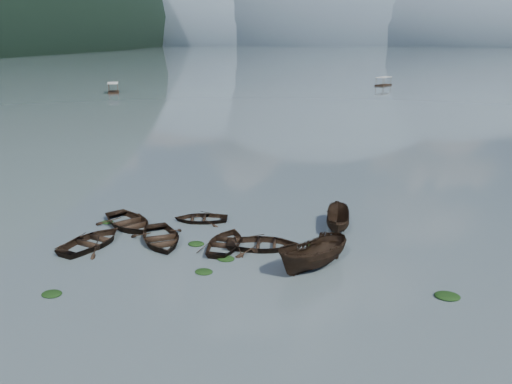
% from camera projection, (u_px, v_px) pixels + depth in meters
% --- Properties ---
extents(ground_plane, '(2400.00, 2400.00, 0.00)m').
position_uv_depth(ground_plane, '(208.00, 300.00, 24.95)').
color(ground_plane, '#4A585C').
extents(haze_mtn_a, '(520.00, 520.00, 280.00)m').
position_uv_depth(haze_mtn_a, '(214.00, 44.00, 916.22)').
color(haze_mtn_a, '#475666').
rests_on(haze_mtn_a, ground).
extents(haze_mtn_b, '(520.00, 520.00, 340.00)m').
position_uv_depth(haze_mtn_b, '(323.00, 44.00, 878.26)').
color(haze_mtn_b, '#475666').
rests_on(haze_mtn_b, ground).
extents(haze_mtn_c, '(520.00, 520.00, 260.00)m').
position_uv_depth(haze_mtn_c, '(442.00, 44.00, 840.29)').
color(haze_mtn_c, '#475666').
rests_on(haze_mtn_c, ground).
extents(rowboat_0, '(5.52, 5.97, 1.01)m').
position_uv_depth(rowboat_0, '(161.00, 243.00, 31.92)').
color(rowboat_0, black).
rests_on(rowboat_0, ground).
extents(rowboat_1, '(4.56, 5.44, 0.97)m').
position_uv_depth(rowboat_1, '(93.00, 245.00, 31.47)').
color(rowboat_1, black).
rests_on(rowboat_1, ground).
extents(rowboat_3, '(3.20, 4.40, 0.89)m').
position_uv_depth(rowboat_3, '(226.00, 246.00, 31.38)').
color(rowboat_3, black).
rests_on(rowboat_3, ground).
extents(rowboat_4, '(4.92, 3.83, 0.93)m').
position_uv_depth(rowboat_4, '(263.00, 248.00, 31.08)').
color(rowboat_4, black).
rests_on(rowboat_4, ground).
extents(rowboat_5, '(4.65, 5.11, 1.95)m').
position_uv_depth(rowboat_5, '(313.00, 269.00, 28.29)').
color(rowboat_5, black).
rests_on(rowboat_5, ground).
extents(rowboat_6, '(6.11, 5.93, 1.03)m').
position_uv_depth(rowboat_6, '(129.00, 226.00, 34.66)').
color(rowboat_6, black).
rests_on(rowboat_6, ground).
extents(rowboat_7, '(4.28, 3.44, 0.79)m').
position_uv_depth(rowboat_7, '(201.00, 221.00, 35.68)').
color(rowboat_7, black).
rests_on(rowboat_7, ground).
extents(rowboat_8, '(1.75, 4.24, 1.61)m').
position_uv_depth(rowboat_8, '(337.00, 229.00, 34.12)').
color(rowboat_8, black).
rests_on(rowboat_8, ground).
extents(weed_clump_0, '(1.05, 0.86, 0.23)m').
position_uv_depth(weed_clump_0, '(52.00, 295.00, 25.45)').
color(weed_clump_0, black).
rests_on(weed_clump_0, ground).
extents(weed_clump_1, '(1.02, 0.81, 0.22)m').
position_uv_depth(weed_clump_1, '(204.00, 273.00, 27.85)').
color(weed_clump_1, black).
rests_on(weed_clump_1, ground).
extents(weed_clump_2, '(1.06, 0.84, 0.23)m').
position_uv_depth(weed_clump_2, '(226.00, 260.00, 29.49)').
color(weed_clump_2, black).
rests_on(weed_clump_2, ground).
extents(weed_clump_3, '(0.89, 0.75, 0.20)m').
position_uv_depth(weed_clump_3, '(311.00, 262.00, 29.13)').
color(weed_clump_3, black).
rests_on(weed_clump_3, ground).
extents(weed_clump_4, '(1.28, 1.02, 0.27)m').
position_uv_depth(weed_clump_4, '(447.00, 297.00, 25.21)').
color(weed_clump_4, black).
rests_on(weed_clump_4, ground).
extents(weed_clump_5, '(0.91, 0.73, 0.19)m').
position_uv_depth(weed_clump_5, '(107.00, 223.00, 35.31)').
color(weed_clump_5, black).
rests_on(weed_clump_5, ground).
extents(weed_clump_6, '(1.04, 0.87, 0.22)m').
position_uv_depth(weed_clump_6, '(196.00, 244.00, 31.61)').
color(weed_clump_6, black).
rests_on(weed_clump_6, ground).
extents(weed_clump_7, '(0.97, 0.78, 0.21)m').
position_uv_depth(weed_clump_7, '(315.00, 247.00, 31.28)').
color(weed_clump_7, black).
rests_on(weed_clump_7, ground).
extents(pontoon_left, '(4.79, 6.36, 2.25)m').
position_uv_depth(pontoon_left, '(114.00, 93.00, 116.42)').
color(pontoon_left, black).
rests_on(pontoon_left, ground).
extents(pontoon_centre, '(4.72, 6.17, 2.19)m').
position_uv_depth(pontoon_centre, '(383.00, 86.00, 133.63)').
color(pontoon_centre, black).
rests_on(pontoon_centre, ground).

